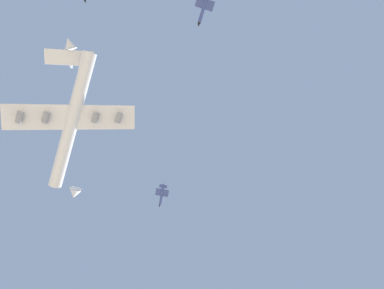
# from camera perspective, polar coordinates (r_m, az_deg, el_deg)

# --- Properties ---
(carrier_jet) EXTENTS (78.50, 58.87, 23.77)m
(carrier_jet) POSITION_cam_1_polar(r_m,az_deg,el_deg) (161.12, -21.28, 4.49)
(carrier_jet) COLOR white
(chase_jet_trailing) EXTENTS (15.20, 8.02, 4.00)m
(chase_jet_trailing) POSITION_cam_1_polar(r_m,az_deg,el_deg) (195.45, -5.61, -9.23)
(chase_jet_trailing) COLOR #38478C
(chase_jet_high_escort) EXTENTS (15.28, 8.49, 4.00)m
(chase_jet_high_escort) POSITION_cam_1_polar(r_m,az_deg,el_deg) (147.91, 2.18, 23.88)
(chase_jet_high_escort) COLOR #38478C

